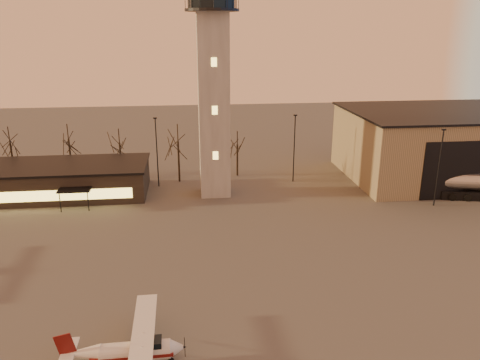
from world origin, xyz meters
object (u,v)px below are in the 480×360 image
object	(u,v)px
hangar	(448,144)
cessna_front	(138,354)
fuel_truck	(476,188)
terminal	(54,180)
control_tower	(213,74)

from	to	relation	value
hangar	cessna_front	distance (m)	58.29
fuel_truck	terminal	bearing A→B (deg)	-174.40
terminal	hangar	bearing A→B (deg)	1.97
hangar	terminal	bearing A→B (deg)	-178.03
control_tower	hangar	bearing A→B (deg)	6.31
control_tower	fuel_truck	size ratio (longest dim) A/B	3.32
hangar	cessna_front	size ratio (longest dim) A/B	2.73
terminal	cessna_front	xyz separation A→B (m)	(14.51, -36.61, -1.10)
hangar	terminal	xyz separation A→B (m)	(-57.99, -2.00, -3.00)
control_tower	hangar	distance (m)	37.90
control_tower	terminal	world-z (taller)	control_tower
control_tower	fuel_truck	bearing A→B (deg)	-9.74
cessna_front	terminal	bearing A→B (deg)	110.81
terminal	cessna_front	world-z (taller)	terminal
control_tower	cessna_front	size ratio (longest dim) A/B	2.91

